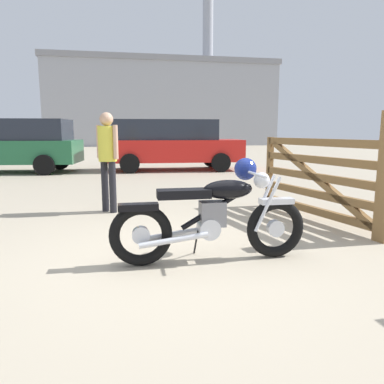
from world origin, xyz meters
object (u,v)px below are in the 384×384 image
timber_gate (331,177)px  bystander (107,152)px  blue_hatchback_right (171,143)px  vintage_motorcycle (215,215)px  red_hatchback_near (8,144)px

timber_gate → bystander: bystander is taller
timber_gate → blue_hatchback_right: size_ratio=0.52×
vintage_motorcycle → timber_gate: bearing=30.2°
timber_gate → bystander: 3.52m
vintage_motorcycle → bystander: (-1.18, 2.63, 0.53)m
bystander → timber_gate: bearing=-71.5°
blue_hatchback_right → timber_gate: bearing=-77.5°
bystander → vintage_motorcycle: bearing=-112.7°
vintage_motorcycle → blue_hatchback_right: blue_hatchback_right is taller
red_hatchback_near → timber_gate: bearing=135.0°
blue_hatchback_right → red_hatchback_near: same height
vintage_motorcycle → red_hatchback_near: bearing=116.2°
bystander → blue_hatchback_right: (1.88, 6.58, -0.08)m
vintage_motorcycle → red_hatchback_near: size_ratio=0.43×
timber_gate → blue_hatchback_right: 8.15m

